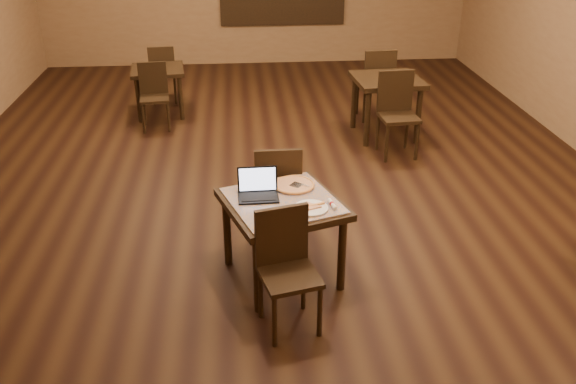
{
  "coord_description": "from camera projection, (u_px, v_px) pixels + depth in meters",
  "views": [
    {
      "loc": [
        -0.4,
        -6.79,
        3.13
      ],
      "look_at": [
        -0.02,
        -2.3,
        0.85
      ],
      "focal_mm": 38.0,
      "sensor_mm": 36.0,
      "label": 1
    }
  ],
  "objects": [
    {
      "name": "other_table_a_chair_far",
      "position": [
        377.0,
        80.0,
        8.78
      ],
      "size": [
        0.49,
        0.49,
        1.06
      ],
      "rotation": [
        0.0,
        0.0,
        3.21
      ],
      "color": "black",
      "rests_on": "ground"
    },
    {
      "name": "other_table_b_chair_far",
      "position": [
        163.0,
        71.0,
        9.52
      ],
      "size": [
        0.43,
        0.43,
        0.92
      ],
      "rotation": [
        0.0,
        0.0,
        3.24
      ],
      "color": "black",
      "rests_on": "ground"
    },
    {
      "name": "pizza_pan",
      "position": [
        294.0,
        186.0,
        5.33
      ],
      "size": [
        0.35,
        0.35,
        0.01
      ],
      "primitive_type": "cylinder",
      "color": "silver",
      "rests_on": "tiled_table"
    },
    {
      "name": "other_table_a_chair_near",
      "position": [
        397.0,
        109.0,
        7.69
      ],
      "size": [
        0.49,
        0.49,
        1.06
      ],
      "rotation": [
        0.0,
        0.0,
        0.07
      ],
      "color": "black",
      "rests_on": "ground"
    },
    {
      "name": "pizza_slice",
      "position": [
        311.0,
        207.0,
        4.95
      ],
      "size": [
        0.23,
        0.23,
        0.02
      ],
      "primitive_type": null,
      "rotation": [
        0.0,
        0.0,
        0.36
      ],
      "color": "beige",
      "rests_on": "plate"
    },
    {
      "name": "ground",
      "position": [
        274.0,
        169.0,
        7.48
      ],
      "size": [
        10.0,
        10.0,
        0.0
      ],
      "primitive_type": "plane",
      "color": "black",
      "rests_on": "ground"
    },
    {
      "name": "chair_main_near",
      "position": [
        286.0,
        262.0,
        4.65
      ],
      "size": [
        0.51,
        0.51,
        0.97
      ],
      "rotation": [
        0.0,
        0.0,
        0.24
      ],
      "color": "black",
      "rests_on": "ground"
    },
    {
      "name": "other_table_a",
      "position": [
        387.0,
        88.0,
        8.2
      ],
      "size": [
        0.93,
        0.93,
        0.82
      ],
      "rotation": [
        0.0,
        0.0,
        0.07
      ],
      "color": "black",
      "rests_on": "ground"
    },
    {
      "name": "laptop",
      "position": [
        258.0,
        189.0,
        5.16
      ],
      "size": [
        0.34,
        0.27,
        0.23
      ],
      "rotation": [
        0.0,
        0.0,
        0.02
      ],
      "color": "black",
      "rests_on": "tiled_table"
    },
    {
      "name": "tiled_table",
      "position": [
        282.0,
        211.0,
        5.15
      ],
      "size": [
        1.17,
        1.17,
        0.76
      ],
      "rotation": [
        0.0,
        0.0,
        0.33
      ],
      "color": "black",
      "rests_on": "ground"
    },
    {
      "name": "napkin_roll",
      "position": [
        332.0,
        204.0,
        5.0
      ],
      "size": [
        0.06,
        0.16,
        0.04
      ],
      "rotation": [
        0.0,
        0.0,
        0.16
      ],
      "color": "white",
      "rests_on": "tiled_table"
    },
    {
      "name": "chair_main_far",
      "position": [
        278.0,
        188.0,
        5.74
      ],
      "size": [
        0.44,
        0.44,
        1.01
      ],
      "rotation": [
        0.0,
        0.0,
        3.16
      ],
      "color": "black",
      "rests_on": "ground"
    },
    {
      "name": "pizza_whole",
      "position": [
        294.0,
        185.0,
        5.32
      ],
      "size": [
        0.36,
        0.36,
        0.03
      ],
      "color": "beige",
      "rests_on": "pizza_pan"
    },
    {
      "name": "other_table_b",
      "position": [
        158.0,
        76.0,
        9.01
      ],
      "size": [
        0.83,
        0.83,
        0.71
      ],
      "rotation": [
        0.0,
        0.0,
        0.1
      ],
      "color": "black",
      "rests_on": "ground"
    },
    {
      "name": "spatula",
      "position": [
        296.0,
        185.0,
        5.3
      ],
      "size": [
        0.24,
        0.22,
        0.01
      ],
      "primitive_type": "cube",
      "rotation": [
        0.0,
        0.0,
        0.9
      ],
      "color": "silver",
      "rests_on": "pizza_whole"
    },
    {
      "name": "other_table_b_chair_near",
      "position": [
        154.0,
        92.0,
        8.57
      ],
      "size": [
        0.43,
        0.43,
        0.92
      ],
      "rotation": [
        0.0,
        0.0,
        0.1
      ],
      "color": "black",
      "rests_on": "ground"
    },
    {
      "name": "plate",
      "position": [
        311.0,
        208.0,
        4.96
      ],
      "size": [
        0.28,
        0.28,
        0.02
      ],
      "primitive_type": "cylinder",
      "color": "white",
      "rests_on": "tiled_table"
    },
    {
      "name": "wall_front",
      "position": [
        352.0,
        356.0,
        2.36
      ],
      "size": [
        8.0,
        0.02,
        3.0
      ],
      "primitive_type": "cube",
      "color": "olive",
      "rests_on": "ground"
    }
  ]
}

